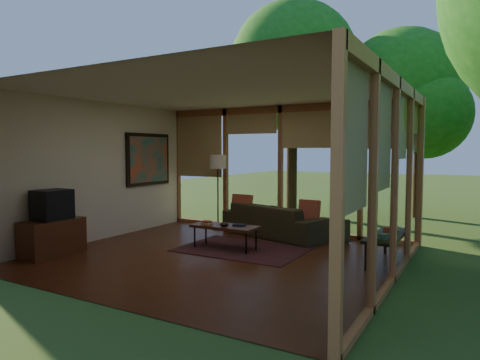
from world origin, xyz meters
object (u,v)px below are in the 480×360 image
Objects in this scene: television at (52,205)px; coffee_table at (225,227)px; side_console at (381,236)px; media_cabinet at (52,237)px; floor_lamp at (218,166)px; sofa at (275,220)px.

coffee_table is at bearing 38.61° from television.
television is 0.39× the size of side_console.
media_cabinet is 5.37m from side_console.
television is 3.58m from floor_lamp.
television is (0.02, 0.00, 0.55)m from media_cabinet.
television is at bearing -108.48° from floor_lamp.
television reaches higher than side_console.
side_console is (4.87, 2.25, 0.11)m from media_cabinet.
sofa is at bearing 51.90° from television.
coffee_table is 0.86× the size of side_console.
coffee_table is at bearing -170.24° from side_console.
sofa reaches higher than media_cabinet.
television is at bearing -141.39° from coffee_table.
sofa reaches higher than side_console.
television is at bearing -155.11° from side_console.
media_cabinet is 0.71× the size of side_console.
sofa is 1.62× the size of side_console.
sofa is 1.80m from floor_lamp.
media_cabinet is 1.82× the size of television.
floor_lamp reaches higher than sofa.
media_cabinet is 2.91m from coffee_table.
side_console is (3.73, -1.11, -1.00)m from floor_lamp.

